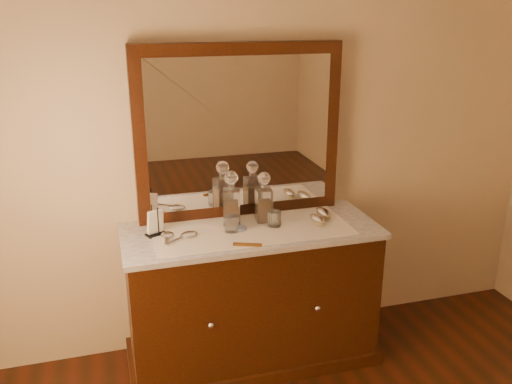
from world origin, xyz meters
TOP-DOWN VIEW (x-y plane):
  - room_shell at (0.00, 0.00)m, footprint 8.50×9.00m
  - dresser_cabinet at (0.00, 1.96)m, footprint 1.40×0.55m
  - dresser_plinth at (0.00, 1.96)m, footprint 1.46×0.59m
  - knob_left at (-0.30, 1.67)m, footprint 0.04×0.04m
  - knob_right at (0.30, 1.67)m, footprint 0.04×0.04m
  - marble_top at (0.00, 1.96)m, footprint 1.44×0.59m
  - mirror_frame at (0.00, 2.20)m, footprint 1.20×0.08m
  - mirror_glass at (0.00, 2.17)m, footprint 1.06×0.01m
  - lace_runner at (0.00, 1.94)m, footprint 1.10×0.45m
  - pin_dish at (-0.07, 1.95)m, footprint 0.07×0.07m
  - comb at (-0.08, 1.73)m, footprint 0.15×0.08m
  - napkin_rack at (-0.52, 2.02)m, footprint 0.13×0.10m
  - decanter_left at (-0.09, 2.05)m, footprint 0.11×0.11m
  - decanter_right at (0.10, 2.04)m, footprint 0.10×0.10m
  - brush_near at (0.38, 1.92)m, footprint 0.07×0.15m
  - brush_far at (0.46, 2.00)m, footprint 0.07×0.16m
  - hand_mirror_outer at (-0.47, 1.96)m, footprint 0.09×0.19m
  - hand_mirror_inner at (-0.37, 1.93)m, footprint 0.20×0.17m
  - tumblers at (0.01, 1.94)m, footprint 0.33×0.09m

SIDE VIEW (x-z plane):
  - dresser_plinth at x=0.00m, z-range 0.00..0.08m
  - dresser_cabinet at x=0.00m, z-range 0.00..0.82m
  - knob_left at x=-0.30m, z-range 0.43..0.47m
  - knob_right at x=0.30m, z-range 0.43..0.47m
  - marble_top at x=0.00m, z-range 0.82..0.85m
  - lace_runner at x=0.00m, z-range 0.85..0.85m
  - comb at x=-0.08m, z-range 0.85..0.86m
  - pin_dish at x=-0.07m, z-range 0.85..0.87m
  - hand_mirror_outer at x=-0.47m, z-range 0.85..0.87m
  - hand_mirror_inner at x=-0.37m, z-range 0.85..0.87m
  - brush_near at x=0.38m, z-range 0.85..0.89m
  - brush_far at x=0.46m, z-range 0.85..0.90m
  - tumblers at x=0.01m, z-range 0.85..0.94m
  - napkin_rack at x=-0.52m, z-range 0.83..1.00m
  - decanter_right at x=0.10m, z-range 0.82..1.11m
  - decanter_left at x=-0.09m, z-range 0.82..1.13m
  - mirror_frame at x=0.00m, z-range 0.85..1.85m
  - mirror_glass at x=0.00m, z-range 0.92..1.78m
  - room_shell at x=0.00m, z-range 0.00..2.80m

